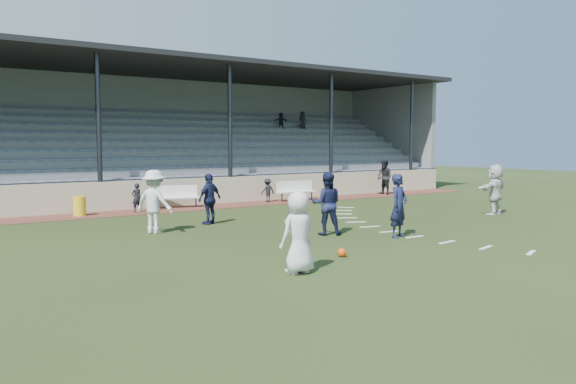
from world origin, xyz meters
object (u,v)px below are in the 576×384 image
at_px(bench_left, 175,195).
at_px(trash_bin, 80,206).
at_px(football, 342,253).
at_px(official, 385,177).
at_px(player_navy_lead, 399,206).
at_px(bench_right, 296,189).
at_px(player_white_lead, 299,233).

height_order(bench_left, trash_bin, bench_left).
xyz_separation_m(bench_left, football, (-0.76, -12.00, -0.47)).
xyz_separation_m(trash_bin, official, (15.80, -0.11, 0.56)).
xyz_separation_m(bench_left, player_navy_lead, (2.48, -10.71, 0.35)).
distance_m(bench_right, official, 5.79).
height_order(trash_bin, player_navy_lead, player_navy_lead).
bearing_deg(player_navy_lead, football, -174.40).
bearing_deg(bench_right, player_navy_lead, -106.52).
height_order(trash_bin, official, official).
xyz_separation_m(bench_left, official, (11.74, -0.57, 0.37)).
xyz_separation_m(football, player_white_lead, (-1.86, -0.79, 0.77)).
bearing_deg(trash_bin, player_navy_lead, -57.42).
bearing_deg(player_navy_lead, trash_bin, 106.54).
xyz_separation_m(football, official, (12.50, 11.42, 0.85)).
bearing_deg(player_white_lead, bench_left, -105.47).
distance_m(bench_left, bench_right, 5.99).
height_order(bench_right, football, bench_right).
height_order(bench_right, official, official).
distance_m(bench_left, player_white_lead, 13.05).
bearing_deg(bench_right, official, 1.34).
distance_m(trash_bin, football, 11.99).
height_order(player_white_lead, official, official).
distance_m(bench_right, player_navy_lead, 10.81).
bearing_deg(player_navy_lead, official, 31.55).
bearing_deg(official, trash_bin, -90.78).
distance_m(bench_left, player_navy_lead, 11.00).
bearing_deg(bench_right, player_white_lead, -122.63).
xyz_separation_m(trash_bin, football, (3.30, -11.53, -0.28)).
xyz_separation_m(player_white_lead, player_navy_lead, (5.10, 2.07, 0.06)).
bearing_deg(bench_left, player_white_lead, -88.26).
relative_size(bench_right, official, 1.08).
height_order(trash_bin, football, trash_bin).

